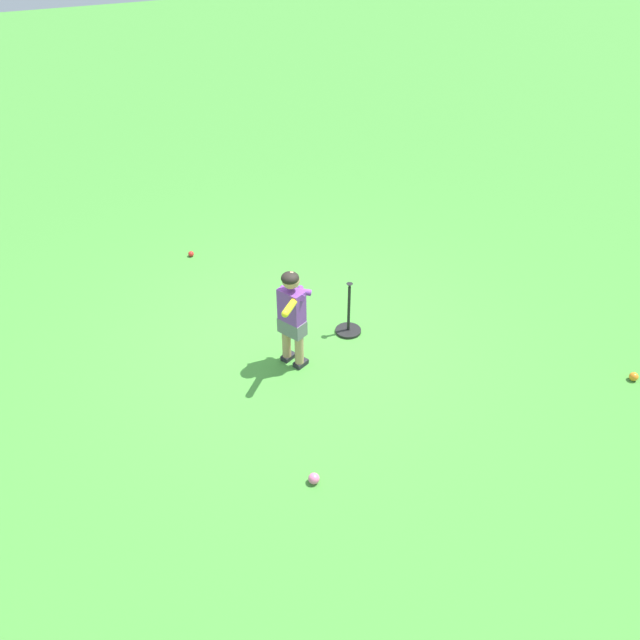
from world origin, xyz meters
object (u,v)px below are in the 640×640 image
play_ball_behind_batter (314,478)px  child_batter (292,311)px  play_ball_far_right (191,254)px  batting_tee (348,324)px  play_ball_center_lawn (634,377)px

play_ball_behind_batter → child_batter: bearing=163.9°
play_ball_behind_batter → play_ball_far_right: bearing=179.2°
play_ball_behind_batter → batting_tee: 2.14m
child_batter → play_ball_far_right: child_batter is taller
play_ball_behind_batter → batting_tee: (-1.78, 1.19, 0.06)m
play_ball_behind_batter → play_ball_center_lawn: bearing=88.3°
play_ball_center_lawn → batting_tee: bearing=-130.2°
play_ball_far_right → batting_tee: 2.57m
play_ball_far_right → play_ball_center_lawn: bearing=38.7°
play_ball_far_right → play_ball_behind_batter: (4.08, -0.06, 0.01)m
play_ball_far_right → batting_tee: size_ratio=0.12×
play_ball_center_lawn → play_ball_behind_batter: (-0.10, -3.41, 0.00)m
play_ball_center_lawn → play_ball_far_right: size_ratio=1.24×
child_batter → play_ball_far_right: size_ratio=14.96×
play_ball_center_lawn → play_ball_behind_batter: bearing=-91.7°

